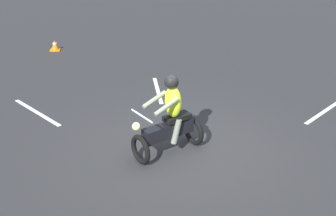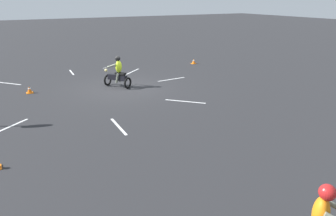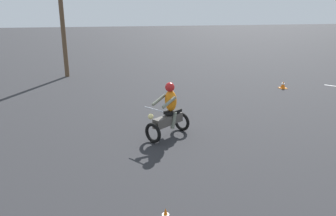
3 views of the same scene
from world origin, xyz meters
name	(u,v)px [view 1 (image 1 of 3)]	position (x,y,z in m)	size (l,w,h in m)	color
ground_plane	(183,150)	(0.00, 0.00, 0.00)	(120.00, 120.00, 0.00)	#28282B
motorcycle_rider_foreground	(169,120)	(0.10, -0.29, 0.73)	(1.26, 1.50, 1.66)	black
traffic_cone_mid_center	(55,45)	(-6.85, -3.72, 0.16)	(0.32, 0.32, 0.34)	orange
lane_stripe_nw	(325,111)	(-1.68, 3.55, 0.00)	(0.10, 1.88, 0.01)	silver
lane_stripe_w	(158,90)	(-3.19, -0.42, 0.00)	(0.10, 1.80, 0.01)	silver
lane_stripe_sw	(37,112)	(-1.96, -3.34, 0.00)	(0.10, 2.00, 0.01)	silver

